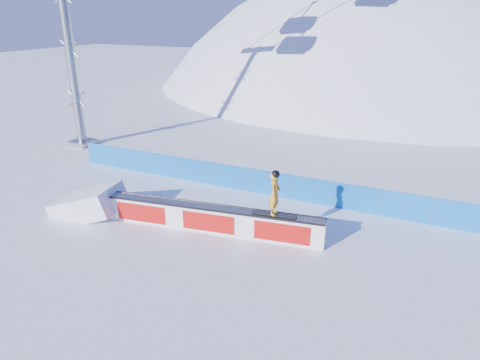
% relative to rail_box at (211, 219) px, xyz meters
% --- Properties ---
extents(ground, '(160.00, 160.00, 0.00)m').
position_rel_rail_box_xyz_m(ground, '(0.78, -0.25, -0.52)').
color(ground, white).
rests_on(ground, ground).
extents(snow_hill, '(64.00, 64.00, 64.00)m').
position_rel_rail_box_xyz_m(snow_hill, '(0.78, 41.75, -18.52)').
color(snow_hill, white).
rests_on(snow_hill, ground).
extents(safety_fence, '(22.05, 0.05, 1.30)m').
position_rel_rail_box_xyz_m(safety_fence, '(0.78, 4.25, 0.08)').
color(safety_fence, blue).
rests_on(safety_fence, ground).
extents(rail_box, '(8.86, 1.93, 1.06)m').
position_rel_rail_box_xyz_m(rail_box, '(0.00, 0.00, 0.00)').
color(rail_box, white).
rests_on(rail_box, ground).
extents(snow_ramp, '(3.19, 2.26, 1.84)m').
position_rel_rail_box_xyz_m(snow_ramp, '(-5.48, -0.83, -0.52)').
color(snow_ramp, white).
rests_on(snow_ramp, ground).
extents(snowboarder, '(1.71, 0.62, 1.75)m').
position_rel_rail_box_xyz_m(snowboarder, '(2.49, 0.38, 1.40)').
color(snowboarder, black).
rests_on(snowboarder, rail_box).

